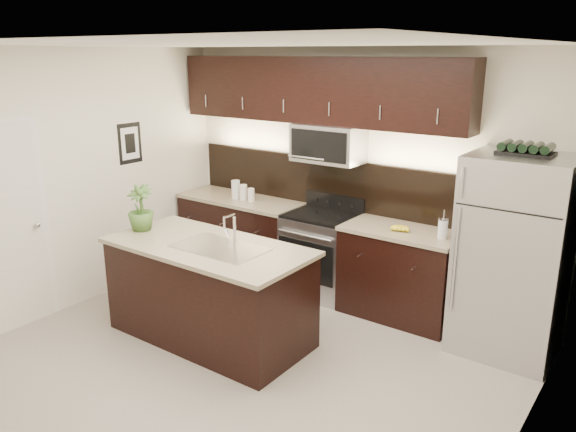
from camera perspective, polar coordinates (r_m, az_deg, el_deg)
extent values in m
plane|color=gray|center=(5.15, -4.82, -14.63)|extent=(4.50, 4.50, 0.00)
cube|color=silver|center=(6.20, 7.01, 4.16)|extent=(4.50, 0.02, 2.70)
cube|color=silver|center=(6.28, -20.94, 3.34)|extent=(0.02, 4.00, 2.70)
cube|color=silver|center=(3.62, 22.92, -5.96)|extent=(0.02, 4.00, 2.70)
cube|color=white|center=(4.42, -5.68, 16.98)|extent=(4.50, 4.00, 0.02)
cube|color=silver|center=(5.96, -26.87, -1.40)|extent=(0.04, 0.80, 2.02)
sphere|color=silver|center=(6.08, -24.09, -0.82)|extent=(0.06, 0.06, 0.06)
cube|color=black|center=(6.64, -15.75, 7.11)|extent=(0.01, 0.32, 0.46)
cube|color=white|center=(6.64, -15.74, 7.11)|extent=(0.00, 0.24, 0.36)
cube|color=black|center=(6.98, -4.71, -2.06)|extent=(1.57, 0.62, 0.90)
cube|color=black|center=(5.90, 11.29, -5.85)|extent=(1.16, 0.62, 0.90)
cube|color=#B2B2B7|center=(6.32, 3.37, -4.02)|extent=(0.76, 0.62, 0.90)
cube|color=black|center=(6.17, 3.45, 0.03)|extent=(0.76, 0.60, 0.03)
cube|color=beige|center=(6.84, -4.80, 1.68)|extent=(1.59, 0.65, 0.04)
cube|color=beige|center=(5.74, 11.55, -1.50)|extent=(1.18, 0.65, 0.04)
cube|color=black|center=(6.44, 3.37, 3.53)|extent=(3.49, 0.02, 0.56)
cube|color=#B2B2B7|center=(6.09, 4.13, 7.37)|extent=(0.76, 0.40, 0.40)
cube|color=black|center=(6.17, 2.76, 12.65)|extent=(3.49, 0.33, 0.70)
cube|color=black|center=(5.40, -7.95, -7.81)|extent=(1.90, 0.90, 0.90)
cube|color=beige|center=(5.23, -8.15, -3.10)|extent=(1.96, 0.96, 0.04)
cube|color=silver|center=(5.12, -6.95, -3.16)|extent=(0.84, 0.50, 0.01)
cylinder|color=silver|center=(5.23, -5.44, -1.37)|extent=(0.03, 0.03, 0.24)
cylinder|color=silver|center=(5.14, -6.00, 0.03)|extent=(0.02, 0.14, 0.02)
cylinder|color=silver|center=(5.10, -6.50, -0.69)|extent=(0.02, 0.02, 0.10)
cube|color=#B2B2B7|center=(5.36, 21.90, -3.81)|extent=(0.87, 0.79, 1.81)
cube|color=black|center=(5.14, 22.99, 5.90)|extent=(0.45, 0.28, 0.03)
cylinder|color=black|center=(5.17, 21.21, 6.74)|extent=(0.07, 0.26, 0.07)
cylinder|color=black|center=(5.15, 22.13, 6.61)|extent=(0.07, 0.26, 0.07)
cylinder|color=black|center=(5.13, 23.05, 6.47)|extent=(0.07, 0.26, 0.07)
cylinder|color=black|center=(5.11, 23.98, 6.34)|extent=(0.07, 0.26, 0.07)
cylinder|color=black|center=(5.09, 24.92, 6.20)|extent=(0.07, 0.26, 0.07)
imported|color=#3E6528|center=(5.71, -14.76, 0.80)|extent=(0.33, 0.33, 0.45)
cylinder|color=silver|center=(6.80, -5.33, 2.71)|extent=(0.10, 0.10, 0.22)
cylinder|color=silver|center=(6.73, -4.56, 2.41)|extent=(0.09, 0.09, 0.19)
cylinder|color=silver|center=(6.65, -3.78, 2.15)|extent=(0.08, 0.08, 0.16)
cylinder|color=silver|center=(5.51, 15.44, -1.30)|extent=(0.09, 0.09, 0.18)
cylinder|color=silver|center=(5.48, 15.52, -0.30)|extent=(0.10, 0.10, 0.02)
cylinder|color=silver|center=(5.47, 15.55, 0.16)|extent=(0.01, 0.01, 0.07)
ellipsoid|color=gold|center=(5.67, 10.81, -1.14)|extent=(0.23, 0.20, 0.06)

